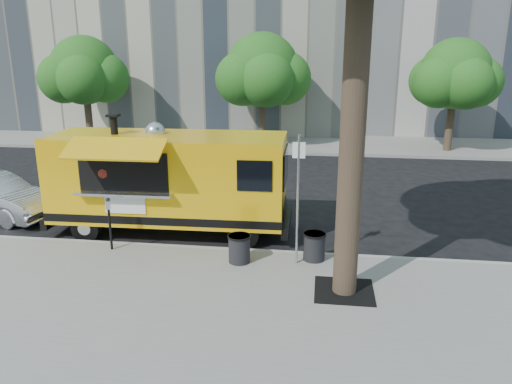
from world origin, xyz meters
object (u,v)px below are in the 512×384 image
Objects in this scene: far_tree_b at (262,70)px; food_truck at (168,180)px; far_tree_c at (455,74)px; sign_post at (298,192)px; trash_bin_right at (239,248)px; far_tree_a at (84,70)px; trash_bin_left at (314,246)px; parking_meter at (109,217)px.

far_tree_b is 12.62m from food_truck.
far_tree_c is (9.00, -0.30, -0.12)m from far_tree_b.
sign_post reaches higher than trash_bin_right.
far_tree_b reaches higher than far_tree_a.
far_tree_c reaches higher than trash_bin_right.
sign_post is at bearing -29.01° from food_truck.
trash_bin_left is (11.95, -13.60, -3.28)m from far_tree_a.
trash_bin_right is (-1.31, -0.11, -1.35)m from sign_post.
trash_bin_left is at bearing -113.83° from far_tree_c.
food_truck is (-3.58, 1.88, -0.34)m from sign_post.
far_tree_c reaches higher than trash_bin_left.
far_tree_a is 1.79× the size of sign_post.
far_tree_b is 4.12× the size of parking_meter.
far_tree_b reaches higher than sign_post.
trash_bin_left is (0.40, 0.25, -1.35)m from sign_post.
trash_bin_right is (10.24, -13.96, -3.28)m from far_tree_a.
trash_bin_right is (-7.76, -14.06, -3.22)m from far_tree_c.
far_tree_b reaches higher than food_truck.
far_tree_c reaches higher than food_truck.
far_tree_b is 0.84× the size of food_truck.
parking_meter is 2.01m from food_truck.
far_tree_b is at bearing 101.90° from trash_bin_left.
food_truck is (-1.03, -12.37, -2.32)m from far_tree_b.
food_truck is 10.11× the size of trash_bin_right.
parking_meter is at bearing -62.85° from far_tree_a.
trash_bin_right is at bearing -168.06° from trash_bin_left.
far_tree_c is 17.82m from parking_meter.
far_tree_b is at bearing 2.54° from far_tree_a.
sign_post is 1.43m from trash_bin_left.
far_tree_c reaches higher than parking_meter.
food_truck is (-10.03, -12.07, -2.20)m from far_tree_c.
far_tree_a is at bearing 131.31° from trash_bin_left.
trash_bin_left is (2.95, -14.00, -3.33)m from far_tree_b.
far_tree_a reaches higher than food_truck.
sign_post is at bearing -2.52° from parking_meter.
far_tree_c reaches higher than sign_post.
trash_bin_left is (4.95, 0.05, -0.48)m from parking_meter.
parking_meter is at bearing -98.10° from far_tree_b.
sign_post is 0.46× the size of food_truck.
trash_bin_right is at bearing -118.89° from far_tree_c.
far_tree_b is 14.48m from parking_meter.
food_truck is at bearing 157.69° from trash_bin_left.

